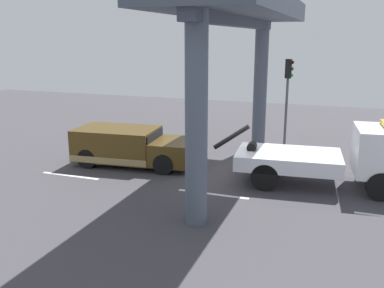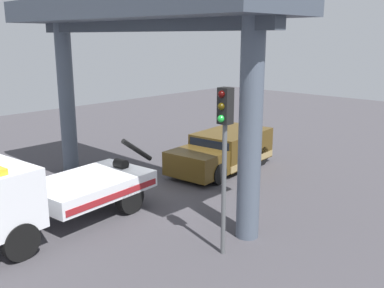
% 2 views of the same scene
% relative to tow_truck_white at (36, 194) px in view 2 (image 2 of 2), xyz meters
% --- Properties ---
extents(ground_plane, '(60.00, 40.00, 0.10)m').
position_rel_tow_truck_white_xyz_m(ground_plane, '(-4.22, -0.07, -1.25)').
color(ground_plane, '#423F44').
extents(lane_stripe_west, '(2.60, 0.16, 0.01)m').
position_rel_tow_truck_white_xyz_m(lane_stripe_west, '(-10.22, -2.33, -1.20)').
color(lane_stripe_west, silver).
rests_on(lane_stripe_west, ground).
extents(lane_stripe_mid, '(2.60, 0.16, 0.01)m').
position_rel_tow_truck_white_xyz_m(lane_stripe_mid, '(-4.22, -2.33, -1.20)').
color(lane_stripe_mid, silver).
rests_on(lane_stripe_mid, ground).
extents(tow_truck_white, '(7.33, 2.92, 2.46)m').
position_rel_tow_truck_white_xyz_m(tow_truck_white, '(0.00, 0.00, 0.00)').
color(tow_truck_white, white).
rests_on(tow_truck_white, ground).
extents(towed_van_green, '(5.37, 2.63, 1.58)m').
position_rel_tow_truck_white_xyz_m(towed_van_green, '(-8.72, -0.08, -0.42)').
color(towed_van_green, '#4C3814').
rests_on(towed_van_green, ground).
extents(overpass_structure, '(3.60, 11.35, 6.90)m').
position_rel_tow_truck_white_xyz_m(overpass_structure, '(-4.01, -0.07, 4.82)').
color(overpass_structure, '#4C5666').
rests_on(overpass_structure, ground).
extents(traffic_light_near, '(0.39, 0.32, 4.42)m').
position_rel_tow_truck_white_xyz_m(traffic_light_near, '(-2.71, 4.75, 2.01)').
color(traffic_light_near, '#515456').
rests_on(traffic_light_near, ground).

